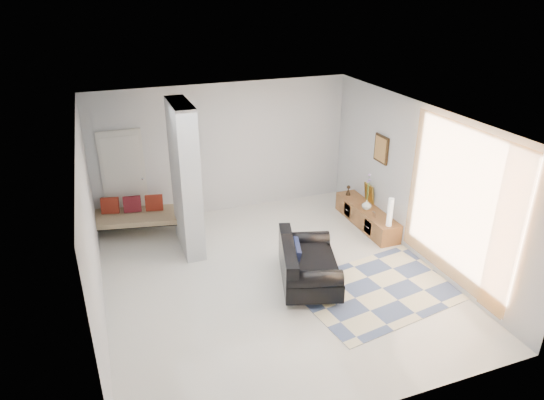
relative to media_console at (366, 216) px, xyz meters
name	(u,v)px	position (x,y,z in m)	size (l,w,h in m)	color
floor	(273,279)	(-2.52, -1.21, -0.20)	(6.00, 6.00, 0.00)	silver
ceiling	(273,119)	(-2.52, -1.21, 2.60)	(6.00, 6.00, 0.00)	white
wall_back	(224,149)	(-2.52, 1.79, 1.20)	(6.00, 6.00, 0.00)	silver
wall_front	(371,316)	(-2.52, -4.21, 1.20)	(6.00, 6.00, 0.00)	silver
wall_left	(92,233)	(-5.27, -1.21, 1.20)	(6.00, 6.00, 0.00)	silver
wall_right	(418,182)	(0.23, -1.21, 1.20)	(6.00, 6.00, 0.00)	silver
partition_column	(185,179)	(-3.62, 0.39, 1.20)	(0.35, 1.20, 2.80)	#B8BDC0
hallway_door	(124,179)	(-4.62, 1.75, 0.82)	(0.85, 0.06, 2.04)	silver
curtain	(459,206)	(0.15, -2.36, 1.25)	(2.55, 2.55, 0.00)	#FFA843
wall_art	(381,149)	(0.20, 0.00, 1.45)	(0.04, 0.45, 0.55)	#331F0E
media_console	(366,216)	(0.00, 0.00, 0.00)	(0.45, 1.91, 0.80)	brown
loveseat	(305,265)	(-2.05, -1.50, 0.15)	(1.31, 1.74, 0.76)	silver
daybed	(140,215)	(-4.44, 1.27, 0.21)	(1.98, 1.14, 0.77)	black
area_rug	(382,288)	(-0.92, -2.11, -0.20)	(2.74, 1.83, 0.01)	beige
cylinder_lamp	(390,212)	(-0.02, -0.83, 0.48)	(0.10, 0.10, 0.56)	silver
bronze_figurine	(348,190)	(-0.05, 0.73, 0.31)	(0.11, 0.11, 0.22)	black
vase	(367,205)	(-0.05, -0.05, 0.30)	(0.20, 0.20, 0.20)	white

